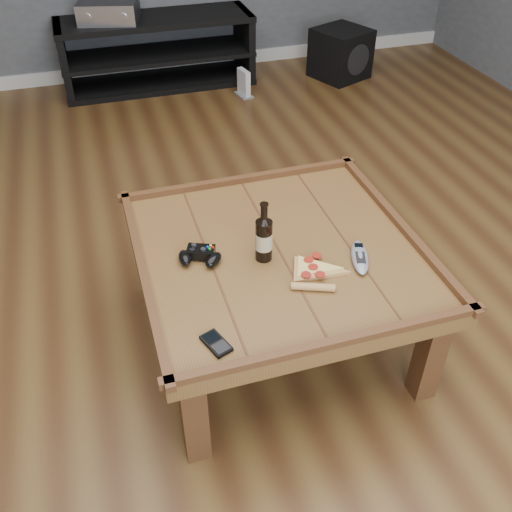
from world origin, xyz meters
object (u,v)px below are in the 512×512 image
object	(u,v)px
remote_control	(360,257)
game_console	(244,84)
smartphone	(216,343)
game_controller	(200,256)
media_console	(158,52)
subwoofer	(341,53)
beer_bottle	(264,237)
pizza_slice	(313,272)
av_receiver	(109,10)
coffee_table	(278,262)

from	to	relation	value
remote_control	game_console	size ratio (longest dim) A/B	1.02
smartphone	remote_control	size ratio (longest dim) A/B	0.58
game_controller	game_console	size ratio (longest dim) A/B	0.82
media_console	smartphone	bearing A→B (deg)	-95.95
game_controller	game_console	bearing A→B (deg)	93.49
game_controller	smartphone	bearing A→B (deg)	-72.88
game_controller	subwoofer	bearing A→B (deg)	79.39
beer_bottle	smartphone	distance (m)	0.44
pizza_slice	subwoofer	world-z (taller)	pizza_slice
game_controller	remote_control	world-z (taller)	game_controller
media_console	av_receiver	bearing A→B (deg)	-179.07
smartphone	game_console	xyz separation A→B (m)	(0.88, 2.73, -0.37)
av_receiver	game_console	world-z (taller)	av_receiver
media_console	av_receiver	world-z (taller)	av_receiver
coffee_table	subwoofer	world-z (taller)	coffee_table
beer_bottle	game_controller	size ratio (longest dim) A/B	1.44
media_console	game_controller	distance (m)	2.75
coffee_table	smartphone	xyz separation A→B (m)	(-0.33, -0.38, 0.07)
av_receiver	game_console	xyz separation A→B (m)	(0.86, -0.39, -0.48)
game_controller	subwoofer	world-z (taller)	game_controller
coffee_table	remote_control	bearing A→B (deg)	-29.40
smartphone	remote_control	world-z (taller)	remote_control
subwoofer	coffee_table	bearing A→B (deg)	-141.41
smartphone	subwoofer	bearing A→B (deg)	39.20
media_console	smartphone	distance (m)	3.15
game_controller	pizza_slice	xyz separation A→B (m)	(0.35, -0.18, -0.01)
subwoofer	game_console	bearing A→B (deg)	166.94
beer_bottle	game_controller	world-z (taller)	beer_bottle
av_receiver	game_controller	bearing A→B (deg)	-75.17
smartphone	subwoofer	xyz separation A→B (m)	(1.69, 2.87, -0.27)
media_console	av_receiver	xyz separation A→B (m)	(-0.31, -0.00, 0.32)
remote_control	av_receiver	bearing A→B (deg)	120.45
coffee_table	game_controller	distance (m)	0.30
pizza_slice	subwoofer	bearing A→B (deg)	85.63
game_controller	remote_control	distance (m)	0.56
beer_bottle	av_receiver	size ratio (longest dim) A/B	0.50
game_controller	pizza_slice	size ratio (longest dim) A/B	0.53
game_controller	av_receiver	world-z (taller)	av_receiver
remote_control	av_receiver	distance (m)	2.94
media_console	av_receiver	distance (m)	0.45
media_console	pizza_slice	bearing A→B (deg)	-88.67
pizza_slice	media_console	bearing A→B (deg)	113.05
remote_control	subwoofer	world-z (taller)	remote_control
coffee_table	game_console	bearing A→B (deg)	76.87
beer_bottle	pizza_slice	size ratio (longest dim) A/B	0.77
media_console	subwoofer	size ratio (longest dim) A/B	2.94
pizza_slice	game_console	size ratio (longest dim) A/B	1.53
coffee_table	pizza_slice	world-z (taller)	pizza_slice
remote_control	pizza_slice	bearing A→B (deg)	-154.13
beer_bottle	subwoofer	size ratio (longest dim) A/B	0.48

